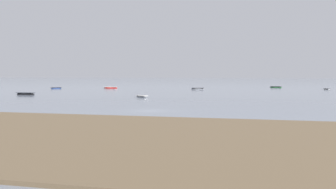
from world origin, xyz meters
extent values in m
plane|color=gray|center=(0.00, 0.00, 0.00)|extent=(800.00, 800.00, 0.00)
cube|color=brown|center=(-2.43, -20.75, 0.11)|extent=(340.81, 25.10, 0.22)
ellipsoid|color=#23602D|center=(17.07, 91.24, 0.14)|extent=(4.21, 2.15, 0.63)
cube|color=black|center=(17.07, 91.24, 0.41)|extent=(3.89, 2.06, 0.08)
cube|color=black|center=(17.07, 91.24, 0.32)|extent=(0.50, 1.26, 0.06)
ellipsoid|color=gray|center=(-6.28, 69.52, 0.14)|extent=(4.14, 1.78, 0.63)
cube|color=black|center=(-6.28, 69.52, 0.41)|extent=(3.81, 1.72, 0.08)
cube|color=black|center=(-6.28, 69.52, 0.32)|extent=(0.38, 1.26, 0.06)
ellipsoid|color=white|center=(31.50, 77.13, 0.11)|extent=(1.95, 3.31, 0.49)
cube|color=black|center=(31.50, 77.13, 0.32)|extent=(1.86, 3.06, 0.07)
cube|color=black|center=(31.50, 77.13, 0.25)|extent=(0.98, 0.48, 0.05)
ellipsoid|color=gray|center=(-10.11, 26.84, 0.12)|extent=(3.42, 3.04, 0.54)
cube|color=silver|center=(-10.11, 26.84, 0.35)|extent=(3.19, 2.86, 0.07)
cube|color=silver|center=(-10.11, 26.84, 0.27)|extent=(0.82, 0.96, 0.05)
ellipsoid|color=black|center=(-38.46, 29.22, 0.16)|extent=(4.67, 1.79, 0.73)
cube|color=#33383F|center=(-38.46, 29.22, 0.47)|extent=(4.30, 1.74, 0.10)
cube|color=#33383F|center=(-38.46, 29.22, 0.36)|extent=(0.36, 1.43, 0.07)
ellipsoid|color=red|center=(-35.41, 70.65, 0.16)|extent=(4.66, 2.14, 0.71)
cube|color=silver|center=(-35.41, 70.65, 0.46)|extent=(4.30, 2.06, 0.09)
cube|color=silver|center=(-35.41, 70.65, 0.35)|extent=(0.47, 1.41, 0.07)
ellipsoid|color=navy|center=(-51.35, 63.94, 0.13)|extent=(2.85, 3.88, 0.59)
cube|color=black|center=(-51.35, 63.94, 0.38)|extent=(2.69, 3.60, 0.08)
cube|color=black|center=(-51.35, 63.94, 0.29)|extent=(1.12, 0.74, 0.06)
camera|label=1|loc=(14.57, -47.13, 4.67)|focal=41.44mm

